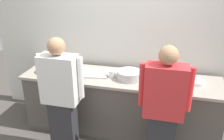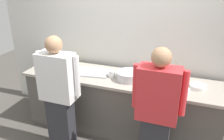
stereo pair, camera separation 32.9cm
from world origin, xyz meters
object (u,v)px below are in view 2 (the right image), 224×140
object	(u,v)px
squeeze_bottle_spare	(74,60)
ramekin_green_sauce	(156,84)
squeeze_bottle_secondary	(149,76)
deli_cup	(112,74)
chef_near_left	(59,93)
squeeze_bottle_primary	(172,72)
chefs_knife	(55,70)
chef_center	(157,112)
plate_stack_front	(48,67)
mixing_bowl_steel	(129,76)
sheet_tray	(92,72)
ramekin_yellow_sauce	(186,90)
ramekin_orange_sauce	(67,69)
plate_stack_rear	(198,86)

from	to	relation	value
squeeze_bottle_spare	ramekin_green_sauce	bearing A→B (deg)	-12.43
squeeze_bottle_secondary	deli_cup	distance (m)	0.54
chef_near_left	squeeze_bottle_spare	world-z (taller)	chef_near_left
chef_near_left	deli_cup	size ratio (longest dim) A/B	15.97
squeeze_bottle_primary	chefs_knife	distance (m)	1.74
chef_center	plate_stack_front	bearing A→B (deg)	162.93
mixing_bowl_steel	squeeze_bottle_secondary	size ratio (longest dim) A/B	1.78
chef_center	sheet_tray	bearing A→B (deg)	149.04
ramekin_yellow_sauce	squeeze_bottle_spare	bearing A→B (deg)	169.13
plate_stack_front	deli_cup	size ratio (longest dim) A/B	2.34
squeeze_bottle_primary	ramekin_orange_sauce	world-z (taller)	squeeze_bottle_primary
mixing_bowl_steel	squeeze_bottle_secondary	bearing A→B (deg)	4.00
chef_near_left	squeeze_bottle_primary	xyz separation A→B (m)	(1.33, 0.86, 0.15)
mixing_bowl_steel	chefs_knife	distance (m)	1.15
squeeze_bottle_spare	ramekin_green_sauce	xyz separation A→B (m)	(1.40, -0.31, -0.06)
plate_stack_front	squeeze_bottle_secondary	size ratio (longest dim) A/B	1.21
sheet_tray	chefs_knife	bearing A→B (deg)	-168.23
ramekin_green_sauce	plate_stack_rear	bearing A→B (deg)	12.43
mixing_bowl_steel	ramekin_orange_sauce	distance (m)	0.99
sheet_tray	deli_cup	distance (m)	0.34
mixing_bowl_steel	ramekin_yellow_sauce	world-z (taller)	mixing_bowl_steel
plate_stack_rear	squeeze_bottle_spare	world-z (taller)	squeeze_bottle_spare
squeeze_bottle_secondary	plate_stack_rear	bearing A→B (deg)	3.56
squeeze_bottle_secondary	chefs_knife	size ratio (longest dim) A/B	0.72
deli_cup	plate_stack_rear	bearing A→B (deg)	3.33
sheet_tray	chefs_knife	xyz separation A→B (m)	(-0.57, -0.12, -0.01)
plate_stack_front	chefs_knife	bearing A→B (deg)	-8.43
plate_stack_rear	ramekin_orange_sauce	world-z (taller)	plate_stack_rear
ramekin_orange_sauce	deli_cup	size ratio (longest dim) A/B	0.98
ramekin_green_sauce	chefs_knife	xyz separation A→B (m)	(-1.54, -0.02, -0.02)
chefs_knife	squeeze_bottle_secondary	bearing A→B (deg)	3.90
plate_stack_front	deli_cup	distance (m)	1.05
plate_stack_rear	squeeze_bottle_secondary	world-z (taller)	squeeze_bottle_secondary
squeeze_bottle_primary	squeeze_bottle_spare	xyz separation A→B (m)	(-1.57, -0.00, -0.01)
chef_center	plate_stack_front	world-z (taller)	chef_center
squeeze_bottle_spare	chefs_knife	size ratio (longest dim) A/B	0.66
ramekin_green_sauce	chefs_knife	size ratio (longest dim) A/B	0.37
squeeze_bottle_primary	ramekin_orange_sauce	bearing A→B (deg)	-170.92
chef_center	ramekin_green_sauce	xyz separation A→B (m)	(-0.11, 0.55, 0.08)
deli_cup	ramekin_yellow_sauce	bearing A→B (deg)	-4.63
squeeze_bottle_primary	ramekin_orange_sauce	size ratio (longest dim) A/B	1.94
mixing_bowl_steel	ramekin_green_sauce	world-z (taller)	mixing_bowl_steel
ramekin_yellow_sauce	deli_cup	bearing A→B (deg)	175.37
squeeze_bottle_primary	ramekin_green_sauce	world-z (taller)	squeeze_bottle_primary
plate_stack_front	ramekin_yellow_sauce	xyz separation A→B (m)	(2.08, -0.04, -0.00)
chef_near_left	sheet_tray	bearing A→B (deg)	73.76
chef_near_left	plate_stack_rear	world-z (taller)	chef_near_left
mixing_bowl_steel	ramekin_green_sauce	xyz separation A→B (m)	(0.39, -0.06, -0.04)
mixing_bowl_steel	plate_stack_front	bearing A→B (deg)	-177.57
plate_stack_front	mixing_bowl_steel	world-z (taller)	mixing_bowl_steel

